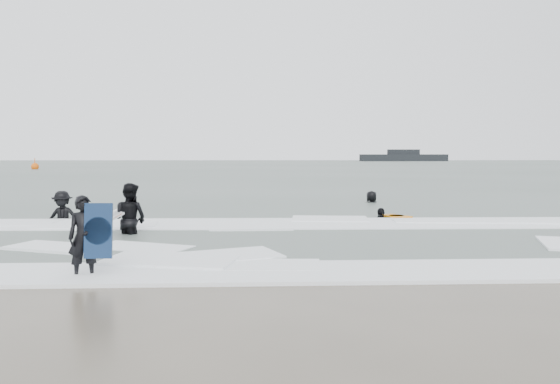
{
  "coord_description": "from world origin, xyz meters",
  "views": [
    {
      "loc": [
        -0.42,
        -10.37,
        2.19
      ],
      "look_at": [
        0.0,
        5.0,
        1.1
      ],
      "focal_mm": 35.0,
      "sensor_mm": 36.0,
      "label": 1
    }
  ],
  "objects_px": {
    "surfer_right_far": "(371,204)",
    "surfer_right_near": "(381,219)",
    "buoy": "(35,167)",
    "surfer_centre": "(85,278)",
    "surfer_wading": "(130,235)",
    "vessel_horizon": "(403,157)",
    "surfer_breaker": "(63,220)"
  },
  "relations": [
    {
      "from": "surfer_right_far",
      "to": "surfer_right_near",
      "type": "bearing_deg",
      "value": 67.57
    },
    {
      "from": "surfer_right_far",
      "to": "buoy",
      "type": "xyz_separation_m",
      "value": [
        -35.71,
        50.79,
        0.42
      ]
    },
    {
      "from": "surfer_right_far",
      "to": "buoy",
      "type": "bearing_deg",
      "value": -69.41
    },
    {
      "from": "surfer_centre",
      "to": "surfer_right_near",
      "type": "distance_m",
      "value": 10.9
    },
    {
      "from": "surfer_wading",
      "to": "surfer_centre",
      "type": "bearing_deg",
      "value": 119.78
    },
    {
      "from": "surfer_right_far",
      "to": "surfer_wading",
      "type": "bearing_deg",
      "value": 32.92
    },
    {
      "from": "surfer_centre",
      "to": "buoy",
      "type": "height_order",
      "value": "buoy"
    },
    {
      "from": "surfer_centre",
      "to": "surfer_right_near",
      "type": "bearing_deg",
      "value": 27.7
    },
    {
      "from": "surfer_centre",
      "to": "surfer_right_far",
      "type": "xyz_separation_m",
      "value": [
        7.82,
        14.05,
        0.0
      ]
    },
    {
      "from": "surfer_right_near",
      "to": "surfer_right_far",
      "type": "relative_size",
      "value": 0.9
    },
    {
      "from": "surfer_right_far",
      "to": "vessel_horizon",
      "type": "bearing_deg",
      "value": -119.4
    },
    {
      "from": "surfer_wading",
      "to": "vessel_horizon",
      "type": "height_order",
      "value": "vessel_horizon"
    },
    {
      "from": "surfer_wading",
      "to": "surfer_breaker",
      "type": "bearing_deg",
      "value": -22.84
    },
    {
      "from": "surfer_breaker",
      "to": "buoy",
      "type": "relative_size",
      "value": 1.1
    },
    {
      "from": "surfer_right_near",
      "to": "surfer_right_far",
      "type": "height_order",
      "value": "surfer_right_far"
    },
    {
      "from": "surfer_centre",
      "to": "surfer_breaker",
      "type": "xyz_separation_m",
      "value": [
        -3.46,
        8.36,
        0.0
      ]
    },
    {
      "from": "surfer_right_near",
      "to": "vessel_horizon",
      "type": "xyz_separation_m",
      "value": [
        34.55,
        132.84,
        1.21
      ]
    },
    {
      "from": "buoy",
      "to": "surfer_wading",
      "type": "bearing_deg",
      "value": -65.35
    },
    {
      "from": "surfer_wading",
      "to": "vessel_horizon",
      "type": "xyz_separation_m",
      "value": [
        42.03,
        136.12,
        1.21
      ]
    },
    {
      "from": "surfer_breaker",
      "to": "vessel_horizon",
      "type": "bearing_deg",
      "value": 67.49
    },
    {
      "from": "surfer_breaker",
      "to": "surfer_right_near",
      "type": "height_order",
      "value": "surfer_breaker"
    },
    {
      "from": "surfer_wading",
      "to": "surfer_right_near",
      "type": "bearing_deg",
      "value": -131.51
    },
    {
      "from": "surfer_right_far",
      "to": "vessel_horizon",
      "type": "relative_size",
      "value": 0.07
    },
    {
      "from": "surfer_centre",
      "to": "surfer_right_near",
      "type": "height_order",
      "value": "surfer_right_near"
    },
    {
      "from": "buoy",
      "to": "vessel_horizon",
      "type": "height_order",
      "value": "vessel_horizon"
    },
    {
      "from": "vessel_horizon",
      "to": "surfer_right_near",
      "type": "bearing_deg",
      "value": -104.58
    },
    {
      "from": "surfer_wading",
      "to": "surfer_right_far",
      "type": "distance_m",
      "value": 12.22
    },
    {
      "from": "surfer_breaker",
      "to": "buoy",
      "type": "xyz_separation_m",
      "value": [
        -24.42,
        56.48,
        0.42
      ]
    },
    {
      "from": "surfer_centre",
      "to": "surfer_right_far",
      "type": "relative_size",
      "value": 0.87
    },
    {
      "from": "surfer_wading",
      "to": "buoy",
      "type": "bearing_deg",
      "value": -40.58
    },
    {
      "from": "surfer_right_far",
      "to": "buoy",
      "type": "distance_m",
      "value": 62.08
    },
    {
      "from": "surfer_wading",
      "to": "surfer_right_near",
      "type": "relative_size",
      "value": 1.27
    }
  ]
}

